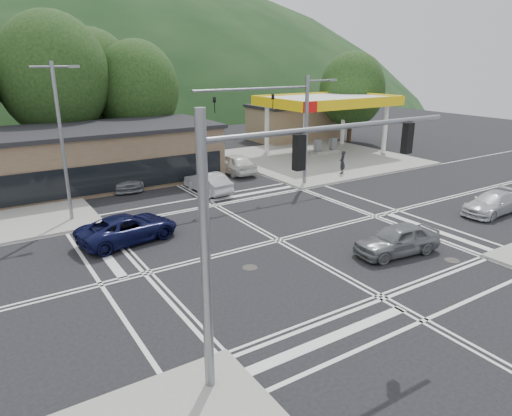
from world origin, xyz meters
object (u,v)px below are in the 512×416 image
car_queue_b (234,163)px  car_northbound (122,176)px  car_grey_center (397,239)px  pedestrian (342,162)px  car_silver_east (492,203)px  car_blue_west (128,228)px  car_queue_a (208,182)px

car_queue_b → car_northbound: bearing=-5.3°
car_grey_center → pedestrian: size_ratio=2.33×
car_grey_center → car_northbound: (-7.52, 19.49, 0.03)m
car_silver_east → car_queue_b: car_queue_b is taller
car_blue_west → car_silver_east: (20.28, -7.60, -0.06)m
car_queue_a → car_northbound: 6.73m
car_silver_east → car_northbound: size_ratio=0.85×
car_silver_east → pedestrian: size_ratio=2.42×
car_northbound → car_queue_b: bearing=0.7°
car_queue_a → car_northbound: car_northbound is taller
car_grey_center → car_queue_a: (-2.87, 14.63, -0.01)m
car_silver_east → car_northbound: 25.29m
car_queue_a → car_queue_b: 6.05m
car_silver_east → car_northbound: car_northbound is taller
pedestrian → car_blue_west: bearing=-19.4°
car_grey_center → car_silver_east: bearing=103.5°
car_grey_center → car_queue_b: car_queue_b is taller
car_blue_west → pedestrian: pedestrian is taller
car_grey_center → car_queue_a: size_ratio=0.99×
car_grey_center → car_queue_b: bearing=-177.5°
car_grey_center → car_northbound: bearing=-151.4°
car_northbound → car_blue_west: bearing=-99.7°
car_queue_a → car_northbound: (-4.65, 4.86, 0.04)m
car_silver_east → car_queue_a: (-12.62, 13.60, 0.07)m
car_blue_west → car_northbound: size_ratio=0.97×
car_grey_center → pedestrian: pedestrian is taller
car_silver_east → car_queue_b: bearing=-158.1°
car_silver_east → car_queue_b: 19.43m
car_queue_a → car_queue_b: size_ratio=0.91×
car_queue_a → car_grey_center: bearing=96.9°
car_queue_a → car_queue_b: car_queue_b is taller
car_blue_west → car_silver_east: size_ratio=1.14×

